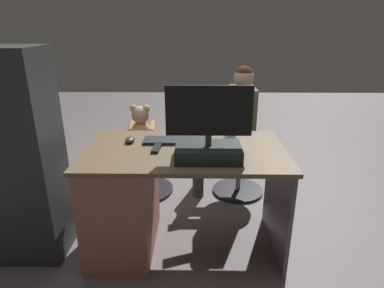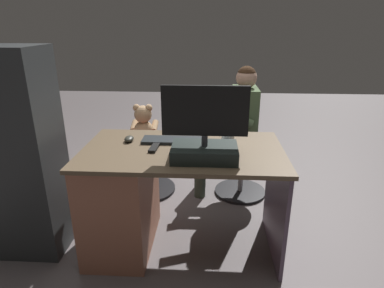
{
  "view_description": "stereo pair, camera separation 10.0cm",
  "coord_description": "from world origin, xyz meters",
  "views": [
    {
      "loc": [
        -0.07,
        2.26,
        1.48
      ],
      "look_at": [
        -0.04,
        0.0,
        0.63
      ],
      "focal_mm": 30.51,
      "sensor_mm": 36.0,
      "label": 1
    },
    {
      "loc": [
        -0.17,
        2.26,
        1.48
      ],
      "look_at": [
        -0.04,
        0.0,
        0.63
      ],
      "focal_mm": 30.51,
      "sensor_mm": 36.0,
      "label": 2
    }
  ],
  "objects": [
    {
      "name": "notebook_binder",
      "position": [
        -0.11,
        0.45,
        0.74
      ],
      "size": [
        0.27,
        0.33,
        0.02
      ],
      "primitive_type": "cube",
      "rotation": [
        0.0,
        0.0,
        0.17
      ],
      "color": "beige",
      "rests_on": "desk"
    },
    {
      "name": "teddy_bear",
      "position": [
        0.41,
        -0.45,
        0.63
      ],
      "size": [
        0.24,
        0.24,
        0.34
      ],
      "color": "tan",
      "rests_on": "office_chair_teddy"
    },
    {
      "name": "equipment_rack",
      "position": [
        1.02,
        0.41,
        0.68
      ],
      "size": [
        0.44,
        0.36,
        1.36
      ],
      "primitive_type": "cube",
      "color": "#2A2D2F",
      "rests_on": "ground_plane"
    },
    {
      "name": "monitor",
      "position": [
        -0.14,
        0.5,
        0.85
      ],
      "size": [
        0.49,
        0.25,
        0.43
      ],
      "color": "black",
      "rests_on": "desk"
    },
    {
      "name": "visitor_chair",
      "position": [
        -0.46,
        -0.43,
        0.29
      ],
      "size": [
        0.46,
        0.46,
        0.48
      ],
      "color": "black",
      "rests_on": "ground_plane"
    },
    {
      "name": "keyboard",
      "position": [
        0.07,
        0.22,
        0.74
      ],
      "size": [
        0.42,
        0.14,
        0.02
      ],
      "primitive_type": "cube",
      "color": "black",
      "rests_on": "desk"
    },
    {
      "name": "ground_plane",
      "position": [
        0.0,
        0.0,
        0.0
      ],
      "size": [
        10.0,
        10.0,
        0.0
      ],
      "primitive_type": "plane",
      "color": "#60585A"
    },
    {
      "name": "cup",
      "position": [
        -0.29,
        0.28,
        0.78
      ],
      "size": [
        0.08,
        0.08,
        0.11
      ],
      "primitive_type": "cylinder",
      "color": "white",
      "rests_on": "desk"
    },
    {
      "name": "tv_remote",
      "position": [
        0.18,
        0.36,
        0.74
      ],
      "size": [
        0.06,
        0.15,
        0.02
      ],
      "primitive_type": "cube",
      "rotation": [
        0.0,
        0.0,
        -0.08
      ],
      "color": "black",
      "rests_on": "desk"
    },
    {
      "name": "desk",
      "position": [
        0.33,
        0.34,
        0.39
      ],
      "size": [
        1.27,
        0.73,
        0.73
      ],
      "color": "brown",
      "rests_on": "ground_plane"
    },
    {
      "name": "person",
      "position": [
        -0.37,
        -0.43,
        0.68
      ],
      "size": [
        0.52,
        0.47,
        1.15
      ],
      "color": "#4F6642",
      "rests_on": "ground_plane"
    },
    {
      "name": "office_chair_teddy",
      "position": [
        0.41,
        -0.44,
        0.26
      ],
      "size": [
        0.53,
        0.53,
        0.48
      ],
      "color": "black",
      "rests_on": "ground_plane"
    },
    {
      "name": "computer_mouse",
      "position": [
        0.37,
        0.23,
        0.75
      ],
      "size": [
        0.06,
        0.1,
        0.04
      ],
      "primitive_type": "ellipsoid",
      "color": "#303028",
      "rests_on": "desk"
    }
  ]
}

